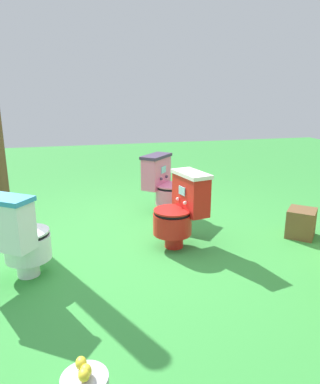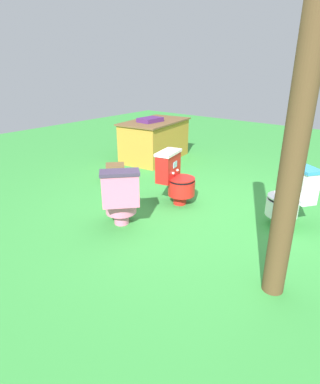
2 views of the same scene
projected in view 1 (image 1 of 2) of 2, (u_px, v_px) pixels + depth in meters
name	position (u px, v px, depth m)	size (l,w,h in m)	color
ground	(134.00, 249.00, 3.48)	(14.00, 14.00, 0.00)	green
toilet_red	(181.00, 210.00, 3.47)	(0.50, 0.57, 0.73)	red
toilet_pink	(164.00, 185.00, 4.38)	(0.63, 0.63, 0.73)	pink
toilet_white	(18.00, 236.00, 2.83)	(0.63, 0.61, 0.73)	white
small_crate	(301.00, 223.00, 3.75)	(0.29, 0.27, 0.29)	brown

